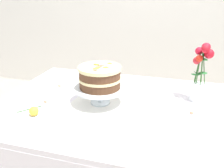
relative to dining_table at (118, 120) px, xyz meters
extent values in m
cube|color=white|center=(0.00, 0.02, 0.08)|extent=(1.40, 1.00, 0.03)
cylinder|color=brown|center=(-0.60, 0.42, -0.29)|extent=(0.06, 0.06, 0.71)
cylinder|color=brown|center=(0.60, 0.42, -0.29)|extent=(0.06, 0.06, 0.71)
cube|color=white|center=(-0.11, 0.00, 0.09)|extent=(0.35, 0.35, 0.00)
cylinder|color=silver|center=(-0.11, 0.00, 0.10)|extent=(0.11, 0.11, 0.01)
cylinder|color=silver|center=(-0.11, 0.00, 0.14)|extent=(0.03, 0.03, 0.07)
cylinder|color=silver|center=(-0.11, 0.00, 0.18)|extent=(0.29, 0.29, 0.01)
cylinder|color=brown|center=(-0.11, 0.00, 0.21)|extent=(0.23, 0.23, 0.04)
cylinder|color=beige|center=(-0.11, 0.00, 0.24)|extent=(0.23, 0.23, 0.01)
cylinder|color=brown|center=(-0.11, 0.00, 0.27)|extent=(0.23, 0.23, 0.04)
cylinder|color=beige|center=(-0.11, 0.00, 0.30)|extent=(0.24, 0.24, 0.02)
ellipsoid|color=yellow|center=(-0.11, -0.04, 0.31)|extent=(0.04, 0.03, 0.00)
ellipsoid|color=yellow|center=(-0.11, -0.02, 0.31)|extent=(0.03, 0.03, 0.01)
ellipsoid|color=pink|center=(-0.08, 0.07, 0.31)|extent=(0.03, 0.03, 0.01)
ellipsoid|color=yellow|center=(-0.07, 0.07, 0.31)|extent=(0.04, 0.03, 0.01)
ellipsoid|color=#E56B51|center=(-0.11, -0.06, 0.31)|extent=(0.03, 0.03, 0.00)
ellipsoid|color=pink|center=(-0.12, 0.00, 0.31)|extent=(0.03, 0.03, 0.00)
ellipsoid|color=#E56B51|center=(-0.11, 0.00, 0.31)|extent=(0.02, 0.03, 0.01)
ellipsoid|color=yellow|center=(-0.07, -0.01, 0.31)|extent=(0.04, 0.03, 0.01)
ellipsoid|color=pink|center=(-0.10, 0.03, 0.31)|extent=(0.03, 0.03, 0.01)
ellipsoid|color=orange|center=(-0.13, 0.02, 0.31)|extent=(0.04, 0.02, 0.01)
cylinder|color=silver|center=(0.41, 0.20, 0.12)|extent=(0.08, 0.08, 0.07)
cone|color=silver|center=(0.41, 0.20, 0.19)|extent=(0.10, 0.10, 0.06)
cylinder|color=#2D6028|center=(0.44, 0.20, 0.28)|extent=(0.03, 0.01, 0.18)
sphere|color=red|center=(0.45, 0.20, 0.37)|extent=(0.05, 0.05, 0.05)
ellipsoid|color=#236B2D|center=(0.44, 0.20, 0.26)|extent=(0.05, 0.02, 0.01)
cylinder|color=#2D6028|center=(0.43, 0.21, 0.30)|extent=(0.02, 0.02, 0.21)
sphere|color=red|center=(0.43, 0.22, 0.40)|extent=(0.05, 0.05, 0.05)
ellipsoid|color=#236B2D|center=(0.42, 0.21, 0.25)|extent=(0.05, 0.04, 0.01)
cylinder|color=#2D6028|center=(0.40, 0.21, 0.29)|extent=(0.01, 0.02, 0.18)
sphere|color=red|center=(0.40, 0.22, 0.38)|extent=(0.04, 0.04, 0.04)
ellipsoid|color=#236B2D|center=(0.40, 0.21, 0.26)|extent=(0.04, 0.05, 0.01)
cylinder|color=#2D6028|center=(0.40, 0.20, 0.26)|extent=(0.02, 0.01, 0.13)
sphere|color=red|center=(0.39, 0.20, 0.33)|extent=(0.04, 0.04, 0.04)
ellipsoid|color=#236B2D|center=(0.39, 0.20, 0.25)|extent=(0.05, 0.02, 0.02)
cylinder|color=#2D6028|center=(0.41, 0.19, 0.27)|extent=(0.01, 0.01, 0.15)
sphere|color=red|center=(0.40, 0.19, 0.35)|extent=(0.04, 0.04, 0.04)
cylinder|color=#2D6028|center=(0.42, 0.19, 0.30)|extent=(0.02, 0.02, 0.21)
sphere|color=red|center=(0.43, 0.18, 0.40)|extent=(0.04, 0.04, 0.04)
ellipsoid|color=#236B2D|center=(0.43, 0.19, 0.34)|extent=(0.05, 0.05, 0.01)
cylinder|color=#2D6028|center=(-0.45, -0.18, 0.09)|extent=(0.09, 0.11, 0.01)
sphere|color=yellow|center=(-0.39, -0.23, 0.11)|extent=(0.05, 0.05, 0.05)
ellipsoid|color=#E56B51|center=(0.39, 0.03, 0.09)|extent=(0.02, 0.03, 0.01)
ellipsoid|color=#E56B51|center=(-0.42, -0.07, 0.09)|extent=(0.04, 0.04, 0.00)
ellipsoid|color=#E56B51|center=(-0.46, 0.17, 0.09)|extent=(0.04, 0.04, 0.00)
camera|label=1|loc=(0.31, -1.18, 0.70)|focal=38.98mm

